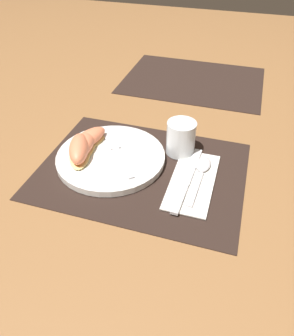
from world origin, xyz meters
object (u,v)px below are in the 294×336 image
knife (187,180)px  citrus_wedge_1 (83,145)px  plate (111,157)px  fork (117,151)px  juice_glass (181,140)px  citrus_wedge_0 (88,139)px  spoon (201,170)px  citrus_wedge_2 (79,150)px

knife → citrus_wedge_1: (-0.26, 0.02, 0.03)m
knife → citrus_wedge_1: bearing=175.6°
plate → citrus_wedge_1: 0.07m
plate → fork: size_ratio=1.62×
juice_glass → citrus_wedge_1: size_ratio=0.68×
citrus_wedge_0 → citrus_wedge_1: (0.00, -0.03, 0.00)m
spoon → juice_glass: bearing=134.4°
knife → citrus_wedge_2: citrus_wedge_2 is taller
knife → citrus_wedge_0: 0.27m
knife → citrus_wedge_1: 0.26m
juice_glass → spoon: size_ratio=0.49×
knife → spoon: size_ratio=1.33×
spoon → citrus_wedge_1: 0.29m
citrus_wedge_1 → citrus_wedge_2: bearing=-87.5°
citrus_wedge_1 → spoon: bearing=4.1°
plate → juice_glass: juice_glass is taller
fork → citrus_wedge_2: bearing=-150.0°
spoon → fork: bearing=179.8°
juice_glass → spoon: 0.10m
plate → knife: bearing=-7.3°
citrus_wedge_1 → fork: bearing=15.3°
knife → citrus_wedge_0: size_ratio=1.83×
juice_glass → citrus_wedge_0: size_ratio=0.67×
fork → plate: bearing=-119.6°
knife → spoon: (0.03, 0.04, 0.00)m
plate → citrus_wedge_2: size_ratio=2.10×
citrus_wedge_1 → citrus_wedge_2: 0.02m
plate → knife: 0.19m
knife → spoon: spoon is taller
citrus_wedge_2 → fork: bearing=30.0°
juice_glass → knife: size_ratio=0.37×
plate → citrus_wedge_0: (-0.07, 0.03, 0.02)m
spoon → knife: bearing=-121.7°
knife → citrus_wedge_2: size_ratio=1.84×
juice_glass → knife: juice_glass is taller
plate → citrus_wedge_2: 0.08m
citrus_wedge_0 → fork: bearing=-6.1°
plate → citrus_wedge_0: citrus_wedge_0 is taller
citrus_wedge_2 → citrus_wedge_1: bearing=92.5°
spoon → citrus_wedge_2: (-0.29, -0.04, 0.03)m
fork → citrus_wedge_0: 0.08m
fork → citrus_wedge_0: citrus_wedge_0 is taller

